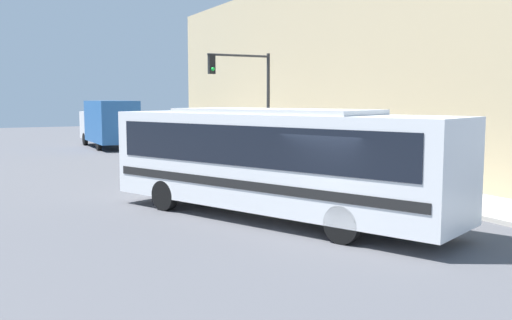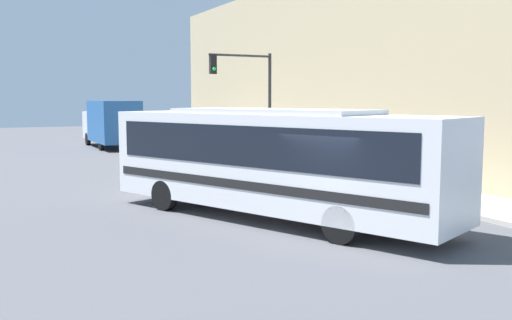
{
  "view_description": "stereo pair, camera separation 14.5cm",
  "coord_description": "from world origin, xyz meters",
  "px_view_note": "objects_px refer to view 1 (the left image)",
  "views": [
    {
      "loc": [
        -8.09,
        -11.3,
        3.36
      ],
      "look_at": [
        0.44,
        5.43,
        1.32
      ],
      "focal_mm": 40.0,
      "sensor_mm": 36.0,
      "label": 1
    },
    {
      "loc": [
        -7.96,
        -11.37,
        3.36
      ],
      "look_at": [
        0.44,
        5.43,
        1.32
      ],
      "focal_mm": 40.0,
      "sensor_mm": 36.0,
      "label": 2
    }
  ],
  "objects_px": {
    "city_bus": "(273,156)",
    "delivery_truck": "(108,122)",
    "fire_hydrant": "(399,181)",
    "traffic_light_pole": "(248,88)",
    "parking_meter": "(307,154)"
  },
  "relations": [
    {
      "from": "city_bus",
      "to": "delivery_truck",
      "type": "xyz_separation_m",
      "value": [
        1.16,
        25.56,
        -0.03
      ]
    },
    {
      "from": "city_bus",
      "to": "delivery_truck",
      "type": "relative_size",
      "value": 1.34
    },
    {
      "from": "fire_hydrant",
      "to": "delivery_truck",
      "type": "bearing_deg",
      "value": 100.49
    },
    {
      "from": "delivery_truck",
      "to": "traffic_light_pole",
      "type": "relative_size",
      "value": 1.48
    },
    {
      "from": "city_bus",
      "to": "traffic_light_pole",
      "type": "height_order",
      "value": "traffic_light_pole"
    },
    {
      "from": "traffic_light_pole",
      "to": "parking_meter",
      "type": "bearing_deg",
      "value": -76.1
    },
    {
      "from": "delivery_truck",
      "to": "parking_meter",
      "type": "relative_size",
      "value": 6.65
    },
    {
      "from": "city_bus",
      "to": "parking_meter",
      "type": "distance_m",
      "value": 9.21
    },
    {
      "from": "traffic_light_pole",
      "to": "parking_meter",
      "type": "distance_m",
      "value": 4.92
    },
    {
      "from": "traffic_light_pole",
      "to": "parking_meter",
      "type": "relative_size",
      "value": 4.49
    },
    {
      "from": "city_bus",
      "to": "delivery_truck",
      "type": "bearing_deg",
      "value": 64.35
    },
    {
      "from": "fire_hydrant",
      "to": "city_bus",
      "type": "bearing_deg",
      "value": -167.19
    },
    {
      "from": "fire_hydrant",
      "to": "parking_meter",
      "type": "bearing_deg",
      "value": 90.0
    },
    {
      "from": "traffic_light_pole",
      "to": "fire_hydrant",
      "type": "bearing_deg",
      "value": -84.42
    },
    {
      "from": "city_bus",
      "to": "fire_hydrant",
      "type": "relative_size",
      "value": 13.49
    }
  ]
}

